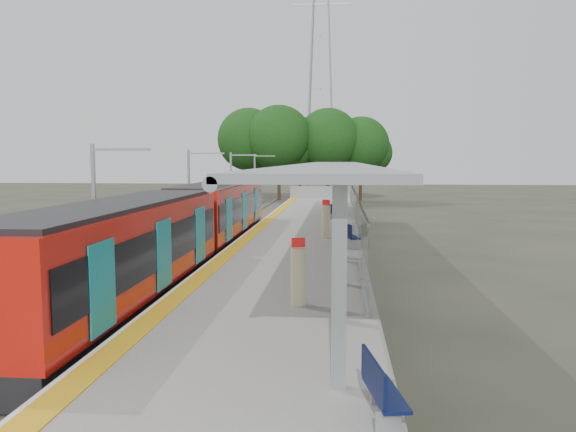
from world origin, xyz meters
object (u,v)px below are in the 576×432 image
Objects in this scene: bench_mid at (349,235)px; bench_far at (331,211)px; litter_bin at (340,245)px; info_pillar_near at (298,276)px; train at (185,227)px; bench_near at (380,388)px; info_pillar_far at (326,221)px.

bench_mid is 12.08m from bench_far.
litter_bin is at bearing -113.08° from bench_mid.
info_pillar_near reaches higher than bench_far.
bench_near is (7.12, -14.80, -0.56)m from train.
info_pillar_near reaches higher than litter_bin.
bench_far is (-1.16, 28.70, -0.01)m from bench_near.
info_pillar_far is at bearing 83.35° from bench_near.
info_pillar_near is 12.87m from info_pillar_far.
bench_far is at bearing 66.81° from train.
bench_near is at bearing -87.51° from litter_bin.
litter_bin is at bearing -91.66° from info_pillar_far.
info_pillar_far is (-1.10, 2.72, 0.27)m from bench_mid.
train is at bearing 173.01° from litter_bin.
bench_near is 1.46× the size of litter_bin.
train is at bearing -179.11° from bench_mid.
info_pillar_far is 1.97× the size of litter_bin.
bench_mid is 1.14× the size of bench_far.
bench_far is at bearing 80.33° from info_pillar_far.
info_pillar_near is at bearing -98.33° from litter_bin.
info_pillar_far is at bearing -69.05° from bench_far.
bench_mid is (-0.19, 16.66, 0.06)m from bench_near.
train is 28.52× the size of litter_bin.
bench_far is at bearing 69.90° from info_pillar_near.
bench_far is 0.77× the size of info_pillar_near.
bench_far is 14.71m from litter_bin.
bench_near is 1.01× the size of bench_far.
litter_bin reaches higher than bench_far.
bench_mid is 2.70m from litter_bin.
bench_near is at bearing -65.93° from bench_far.
bench_near is 0.89× the size of bench_mid.
bench_near is 6.74m from info_pillar_near.
bench_mid is at bearing 62.82° from info_pillar_near.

